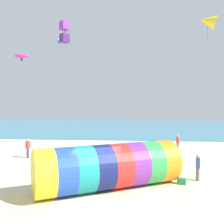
% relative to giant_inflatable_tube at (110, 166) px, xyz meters
% --- Properties ---
extents(ground_plane, '(120.00, 120.00, 0.00)m').
position_rel_giant_inflatable_tube_xyz_m(ground_plane, '(-0.56, -0.59, -1.29)').
color(ground_plane, beige).
extents(sea, '(120.00, 40.00, 0.10)m').
position_rel_giant_inflatable_tube_xyz_m(sea, '(-0.56, 38.76, -1.24)').
color(sea, teal).
rests_on(sea, ground).
extents(giant_inflatable_tube, '(8.67, 6.26, 2.58)m').
position_rel_giant_inflatable_tube_xyz_m(giant_inflatable_tube, '(0.00, 0.00, 0.00)').
color(giant_inflatable_tube, yellow).
rests_on(giant_inflatable_tube, ground).
extents(kite_handler, '(0.26, 0.38, 1.71)m').
position_rel_giant_inflatable_tube_xyz_m(kite_handler, '(5.50, 1.96, -0.42)').
color(kite_handler, '#726651').
rests_on(kite_handler, ground).
extents(kite_yellow_delta, '(1.34, 1.14, 1.96)m').
position_rel_giant_inflatable_tube_xyz_m(kite_yellow_delta, '(6.56, 3.94, 9.43)').
color(kite_yellow_delta, yellow).
extents(kite_magenta_parafoil, '(1.44, 0.60, 0.72)m').
position_rel_giant_inflatable_tube_xyz_m(kite_magenta_parafoil, '(-9.50, 9.40, 8.30)').
color(kite_magenta_parafoil, '#D1339E').
extents(kite_blue_delta, '(1.27, 1.15, 1.73)m').
position_rel_giant_inflatable_tube_xyz_m(kite_blue_delta, '(-7.60, 16.34, 11.58)').
color(kite_blue_delta, blue).
extents(kite_purple_box, '(0.79, 0.79, 1.59)m').
position_rel_giant_inflatable_tube_xyz_m(kite_purple_box, '(-3.59, 3.53, 8.80)').
color(kite_purple_box, purple).
extents(bystander_near_water, '(0.35, 0.42, 1.76)m').
position_rel_giant_inflatable_tube_xyz_m(bystander_near_water, '(-8.16, 7.53, -0.38)').
color(bystander_near_water, '#383D56').
rests_on(bystander_near_water, ground).
extents(bystander_mid_beach, '(0.37, 0.42, 1.76)m').
position_rel_giant_inflatable_tube_xyz_m(bystander_mid_beach, '(5.94, 11.58, -0.38)').
color(bystander_mid_beach, '#726651').
rests_on(bystander_mid_beach, ground).
extents(cooler_box, '(0.62, 0.53, 0.36)m').
position_rel_giant_inflatable_tube_xyz_m(cooler_box, '(4.34, 1.16, -1.11)').
color(cooler_box, '#268C4C').
rests_on(cooler_box, ground).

